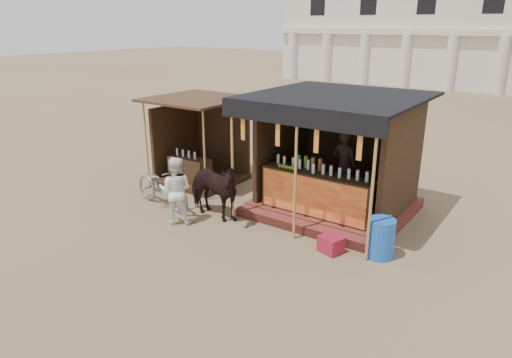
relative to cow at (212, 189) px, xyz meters
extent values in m
plane|color=#846B4C|center=(1.07, -1.39, -0.70)|extent=(120.00, 120.00, 0.00)
cube|color=brown|center=(2.07, 2.11, -0.59)|extent=(3.40, 2.80, 0.22)
cube|color=brown|center=(2.07, 0.56, -0.60)|extent=(3.40, 0.35, 0.20)
cube|color=#3D2716|center=(2.07, 1.16, -0.01)|extent=(2.60, 0.55, 0.95)
cube|color=red|center=(2.07, 0.88, -0.01)|extent=(2.50, 0.02, 0.88)
cube|color=#3D2716|center=(2.07, 3.36, 0.77)|extent=(3.00, 0.12, 2.50)
cube|color=#3D2716|center=(0.57, 2.11, 0.77)|extent=(0.12, 2.50, 2.50)
cube|color=#3D2716|center=(3.57, 2.11, 0.77)|extent=(0.12, 2.50, 2.50)
cube|color=black|center=(2.07, 1.91, 2.05)|extent=(3.60, 3.60, 0.06)
cube|color=black|center=(2.07, 0.13, 1.87)|extent=(3.60, 0.06, 0.36)
cylinder|color=tan|center=(0.47, 0.16, 0.67)|extent=(0.06, 0.06, 2.75)
cylinder|color=tan|center=(2.07, 0.16, 0.67)|extent=(0.06, 0.06, 2.75)
cylinder|color=tan|center=(3.67, 0.16, 0.67)|extent=(0.06, 0.06, 2.75)
cube|color=red|center=(0.77, 0.16, 1.50)|extent=(0.10, 0.02, 0.55)
cube|color=red|center=(1.64, 0.16, 1.50)|extent=(0.10, 0.02, 0.55)
cube|color=red|center=(2.51, 0.16, 1.50)|extent=(0.10, 0.02, 0.55)
cube|color=red|center=(3.37, 0.16, 1.50)|extent=(0.10, 0.02, 0.55)
imported|color=black|center=(2.19, 2.21, 0.39)|extent=(0.67, 0.48, 1.73)
cube|color=#3D2716|center=(-1.93, 1.81, -0.63)|extent=(2.00, 2.00, 0.15)
cube|color=#3D2716|center=(-1.93, 2.76, 0.35)|extent=(1.90, 0.10, 2.10)
cube|color=#3D2716|center=(-2.88, 1.81, 0.35)|extent=(0.10, 1.90, 2.10)
cube|color=#472D19|center=(-1.93, 1.71, 1.65)|extent=(2.40, 2.40, 0.06)
cylinder|color=tan|center=(-2.98, 0.76, 0.47)|extent=(0.05, 0.05, 2.35)
cylinder|color=tan|center=(-0.88, 0.76, 0.47)|extent=(0.05, 0.05, 2.35)
cube|color=#3D2716|center=(-1.93, 1.31, -0.30)|extent=(1.20, 0.50, 0.80)
imported|color=black|center=(0.00, 0.00, 0.00)|extent=(1.71, 0.88, 1.40)
imported|color=gray|center=(-1.45, -0.17, -0.19)|extent=(2.03, 0.94, 1.03)
imported|color=white|center=(-0.49, -0.65, 0.07)|extent=(0.93, 0.87, 1.53)
cylinder|color=blue|center=(3.82, 0.44, -0.31)|extent=(0.70, 0.70, 0.78)
cube|color=maroon|center=(2.97, 0.07, -0.54)|extent=(0.51, 0.47, 0.33)
cube|color=#176B21|center=(3.38, 1.21, -0.50)|extent=(0.68, 0.51, 0.40)
cube|color=white|center=(3.38, 1.21, -0.27)|extent=(0.70, 0.53, 0.06)
cube|color=silver|center=(-0.93, 28.61, 3.30)|extent=(26.00, 7.00, 8.00)
cube|color=silver|center=(-0.93, 25.01, 3.00)|extent=(26.00, 0.50, 0.40)
cylinder|color=silver|center=(-12.93, 25.01, 1.10)|extent=(0.70, 0.70, 3.60)
cylinder|color=silver|center=(-9.93, 25.01, 1.10)|extent=(0.70, 0.70, 3.60)
cylinder|color=silver|center=(-6.93, 25.01, 1.10)|extent=(0.70, 0.70, 3.60)
cylinder|color=silver|center=(-3.93, 25.01, 1.10)|extent=(0.70, 0.70, 3.60)
cylinder|color=silver|center=(-0.93, 25.01, 1.10)|extent=(0.70, 0.70, 3.60)
cylinder|color=silver|center=(2.07, 25.01, 1.10)|extent=(0.70, 0.70, 3.60)
camera|label=1|loc=(6.42, -7.32, 3.57)|focal=32.00mm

